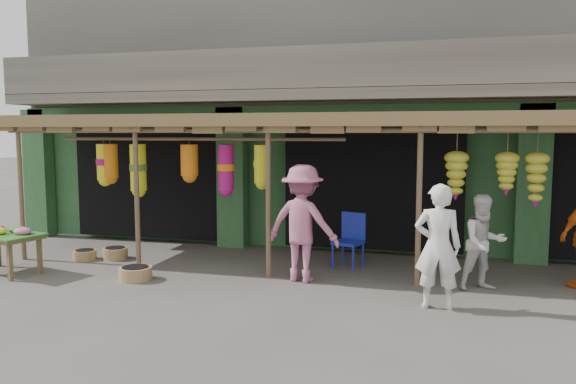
% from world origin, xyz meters
% --- Properties ---
extents(ground, '(80.00, 80.00, 0.00)m').
position_xyz_m(ground, '(0.00, 0.00, 0.00)').
color(ground, '#514C47').
rests_on(ground, ground).
extents(building, '(16.40, 6.80, 7.00)m').
position_xyz_m(building, '(-0.00, 4.87, 3.37)').
color(building, gray).
rests_on(building, ground).
extents(awning, '(14.00, 2.70, 2.79)m').
position_xyz_m(awning, '(-0.11, 0.81, 2.58)').
color(awning, brown).
rests_on(awning, ground).
extents(flower_table, '(1.53, 1.11, 0.83)m').
position_xyz_m(flower_table, '(-6.04, -1.19, 0.67)').
color(flower_table, brown).
rests_on(flower_table, ground).
extents(blue_chair, '(0.60, 0.61, 1.00)m').
position_xyz_m(blue_chair, '(-0.24, 0.81, 0.56)').
color(blue_chair, '#1927A7').
rests_on(blue_chair, ground).
extents(basket_left, '(0.49, 0.49, 0.18)m').
position_xyz_m(basket_left, '(-5.35, 0.10, 0.09)').
color(basket_left, '#9B6E46').
rests_on(basket_left, ground).
extents(basket_mid, '(0.72, 0.72, 0.21)m').
position_xyz_m(basket_mid, '(-3.60, -1.00, 0.11)').
color(basket_mid, olive).
rests_on(basket_mid, ground).
extents(basket_right, '(0.61, 0.61, 0.22)m').
position_xyz_m(basket_right, '(-4.80, 0.31, 0.11)').
color(basket_right, '#A16E4B').
rests_on(basket_right, ground).
extents(person_front, '(0.68, 0.47, 1.77)m').
position_xyz_m(person_front, '(1.31, -1.26, 0.88)').
color(person_front, white).
rests_on(person_front, ground).
extents(person_right, '(0.91, 0.82, 1.51)m').
position_xyz_m(person_right, '(2.00, -0.12, 0.76)').
color(person_right, silver).
rests_on(person_right, ground).
extents(person_shopper, '(1.38, 0.97, 1.95)m').
position_xyz_m(person_shopper, '(-0.87, -0.33, 0.97)').
color(person_shopper, '#BF6588').
rests_on(person_shopper, ground).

